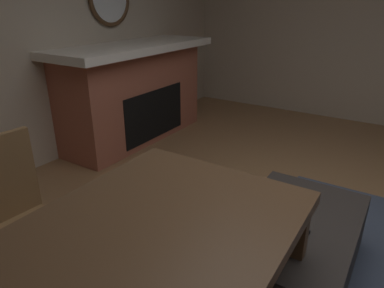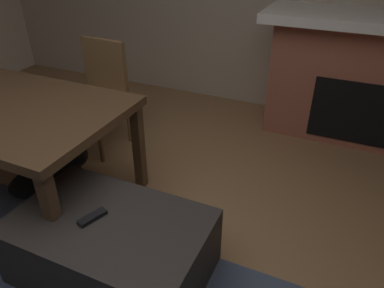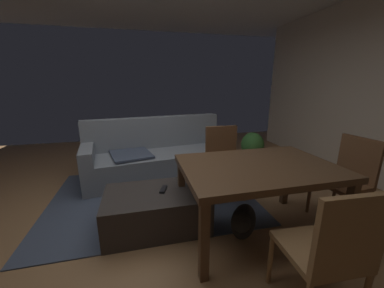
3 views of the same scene
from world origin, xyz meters
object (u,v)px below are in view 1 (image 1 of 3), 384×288
(ottoman_coffee_table, at_px, (292,248))
(tv_remote, at_px, (295,227))
(fireplace, at_px, (135,92))
(dining_table, at_px, (138,257))
(dining_chair_south, at_px, (12,215))

(ottoman_coffee_table, xyz_separation_m, tv_remote, (0.08, 0.02, 0.21))
(fireplace, distance_m, tv_remote, 2.70)
(fireplace, xyz_separation_m, tv_remote, (1.35, 2.33, -0.16))
(dining_table, bearing_deg, tv_remote, 157.27)
(fireplace, xyz_separation_m, dining_table, (2.22, 1.97, 0.09))
(tv_remote, relative_size, dining_table, 0.11)
(ottoman_coffee_table, distance_m, dining_table, 1.12)
(fireplace, bearing_deg, dining_table, 41.53)
(ottoman_coffee_table, bearing_deg, tv_remote, 15.68)
(dining_chair_south, bearing_deg, fireplace, -154.01)
(ottoman_coffee_table, distance_m, tv_remote, 0.23)
(tv_remote, height_order, dining_chair_south, dining_chair_south)
(dining_table, height_order, dining_chair_south, dining_chair_south)
(ottoman_coffee_table, distance_m, dining_chair_south, 1.59)
(tv_remote, bearing_deg, dining_table, -2.97)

